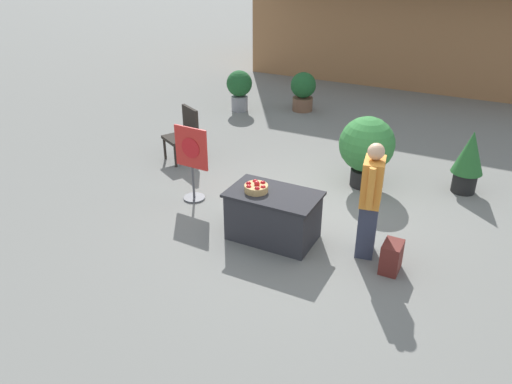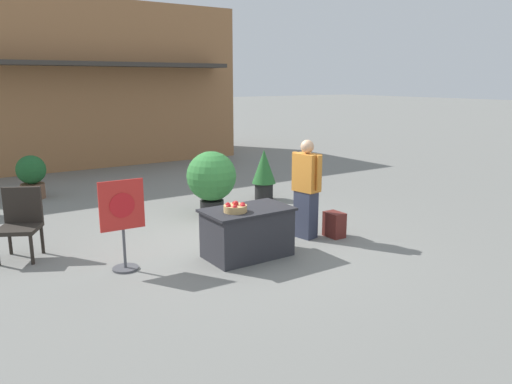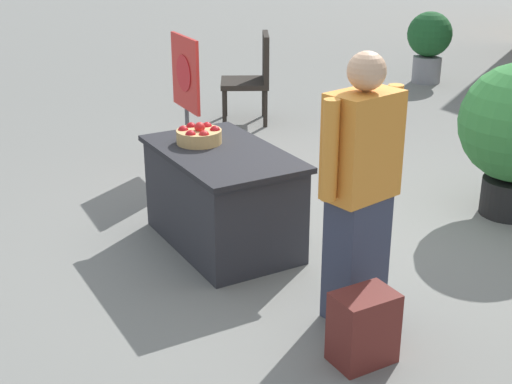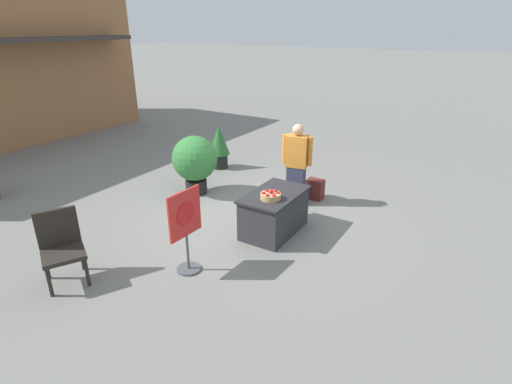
# 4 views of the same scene
# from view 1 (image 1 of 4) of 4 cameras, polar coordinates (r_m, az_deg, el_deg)

# --- Properties ---
(ground_plane) EXTENTS (120.00, 120.00, 0.00)m
(ground_plane) POSITION_cam_1_polar(r_m,az_deg,el_deg) (7.84, 5.89, -3.16)
(ground_plane) COLOR slate
(display_table) EXTENTS (1.29, 0.78, 0.73)m
(display_table) POSITION_cam_1_polar(r_m,az_deg,el_deg) (7.17, 1.98, -2.72)
(display_table) COLOR #2D2D33
(display_table) RESTS_ON ground_plane
(apple_basket) EXTENTS (0.34, 0.34, 0.16)m
(apple_basket) POSITION_cam_1_polar(r_m,az_deg,el_deg) (7.01, 0.01, 0.52)
(apple_basket) COLOR tan
(apple_basket) RESTS_ON display_table
(person_visitor) EXTENTS (0.33, 0.60, 1.64)m
(person_visitor) POSITION_cam_1_polar(r_m,az_deg,el_deg) (6.77, 12.94, -0.91)
(person_visitor) COLOR #33384C
(person_visitor) RESTS_ON ground_plane
(backpack) EXTENTS (0.24, 0.34, 0.42)m
(backpack) POSITION_cam_1_polar(r_m,az_deg,el_deg) (6.80, 15.21, -7.19)
(backpack) COLOR maroon
(backpack) RESTS_ON ground_plane
(poster_board) EXTENTS (0.62, 0.36, 1.27)m
(poster_board) POSITION_cam_1_polar(r_m,az_deg,el_deg) (8.17, -7.33, 3.58)
(poster_board) COLOR #4C4C51
(poster_board) RESTS_ON ground_plane
(patio_chair) EXTENTS (0.74, 0.74, 1.03)m
(patio_chair) POSITION_cam_1_polar(r_m,az_deg,el_deg) (9.82, -8.14, 6.83)
(patio_chair) COLOR #28231E
(patio_chair) RESTS_ON ground_plane
(potted_plant_far_right) EXTENTS (0.52, 0.52, 1.10)m
(potted_plant_far_right) POSITION_cam_1_polar(r_m,az_deg,el_deg) (9.12, 23.17, 3.49)
(potted_plant_far_right) COLOR black
(potted_plant_far_right) RESTS_ON ground_plane
(potted_plant_near_left) EXTENTS (0.64, 0.64, 1.01)m
(potted_plant_near_left) POSITION_cam_1_polar(r_m,az_deg,el_deg) (12.67, -1.91, 11.87)
(potted_plant_near_left) COLOR gray
(potted_plant_near_left) RESTS_ON ground_plane
(potted_plant_far_left) EXTENTS (0.95, 0.95, 1.26)m
(potted_plant_far_left) POSITION_cam_1_polar(r_m,az_deg,el_deg) (8.77, 12.52, 5.10)
(potted_plant_far_left) COLOR black
(potted_plant_far_left) RESTS_ON ground_plane
(potted_plant_near_right) EXTENTS (0.63, 0.63, 0.97)m
(potted_plant_near_right) POSITION_cam_1_polar(r_m,az_deg,el_deg) (12.74, 5.40, 11.54)
(potted_plant_near_right) COLOR brown
(potted_plant_near_right) RESTS_ON ground_plane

